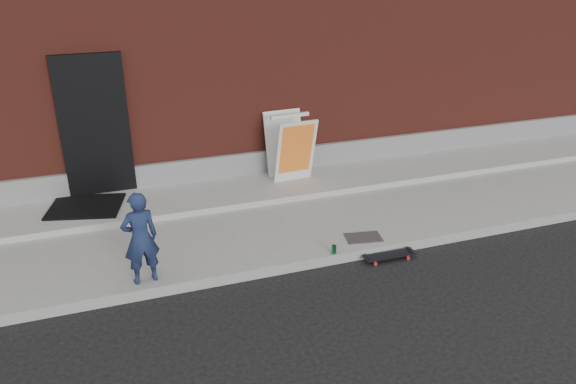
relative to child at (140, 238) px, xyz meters
name	(u,v)px	position (x,y,z in m)	size (l,w,h in m)	color
ground	(316,268)	(2.23, -0.20, -0.76)	(80.00, 80.00, 0.00)	black
sidewalk	(281,216)	(2.23, 1.30, -0.68)	(20.00, 3.00, 0.15)	gray
apron	(265,188)	(2.23, 2.20, -0.56)	(20.00, 1.20, 0.10)	gray
building	(204,17)	(2.23, 6.79, 1.74)	(20.00, 8.10, 5.00)	maroon
child	(140,238)	(0.00, 0.00, 0.00)	(0.44, 0.29, 1.21)	#182345
skateboard	(389,255)	(3.27, -0.32, -0.69)	(0.73, 0.20, 0.08)	red
pizza_sign	(290,147)	(2.76, 2.37, 0.07)	(0.74, 0.86, 1.15)	silver
soda_can	(334,249)	(2.51, -0.15, -0.54)	(0.07, 0.07, 0.12)	#1B883A
doormat	(86,206)	(-0.67, 2.27, -0.49)	(1.08, 0.87, 0.03)	black
utility_plate	(364,238)	(3.08, 0.11, -0.60)	(0.51, 0.33, 0.02)	#56565B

